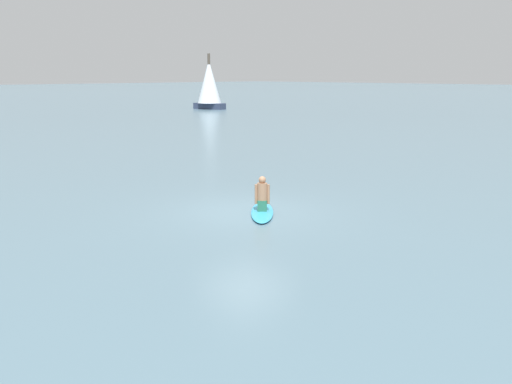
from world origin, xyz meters
name	(u,v)px	position (x,y,z in m)	size (l,w,h in m)	color
ground_plane	(246,212)	(0.00, 0.00, 0.00)	(400.00, 400.00, 0.00)	slate
surfboard	(262,212)	(0.50, 0.17, 0.05)	(2.65, 0.64, 0.10)	#339EC6
person_paddler	(262,195)	(0.50, 0.17, 0.55)	(0.42, 0.42, 1.00)	#26664C
sailboat_far_left	(209,83)	(-38.98, 31.60, 2.86)	(3.91, 3.19, 6.12)	#2D3851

